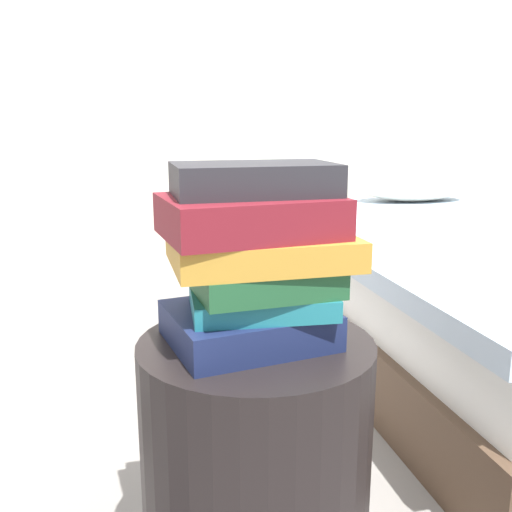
{
  "coord_description": "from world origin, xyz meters",
  "views": [
    {
      "loc": [
        -0.25,
        -0.87,
        0.86
      ],
      "look_at": [
        0.0,
        0.0,
        0.64
      ],
      "focal_mm": 40.41,
      "sensor_mm": 36.0,
      "label": 1
    }
  ],
  "objects_px": {
    "book_forest": "(263,278)",
    "book_charcoal": "(256,179)",
    "side_table": "(256,472)",
    "book_teal": "(261,301)",
    "book_maroon": "(250,216)",
    "book_navy": "(248,325)",
    "book_ochre": "(262,249)",
    "bed": "(511,289)"
  },
  "relations": [
    {
      "from": "bed",
      "to": "book_navy",
      "type": "height_order",
      "value": "bed"
    },
    {
      "from": "bed",
      "to": "book_forest",
      "type": "xyz_separation_m",
      "value": [
        -1.25,
        -0.88,
        0.37
      ]
    },
    {
      "from": "book_ochre",
      "to": "book_maroon",
      "type": "distance_m",
      "value": 0.06
    },
    {
      "from": "book_maroon",
      "to": "book_ochre",
      "type": "bearing_deg",
      "value": 3.6
    },
    {
      "from": "book_forest",
      "to": "book_charcoal",
      "type": "height_order",
      "value": "book_charcoal"
    },
    {
      "from": "book_navy",
      "to": "book_teal",
      "type": "bearing_deg",
      "value": -54.02
    },
    {
      "from": "book_teal",
      "to": "side_table",
      "type": "bearing_deg",
      "value": 120.83
    },
    {
      "from": "book_ochre",
      "to": "book_charcoal",
      "type": "xyz_separation_m",
      "value": [
        -0.01,
        0.01,
        0.11
      ]
    },
    {
      "from": "book_navy",
      "to": "book_maroon",
      "type": "distance_m",
      "value": 0.18
    },
    {
      "from": "book_maroon",
      "to": "book_charcoal",
      "type": "height_order",
      "value": "book_charcoal"
    },
    {
      "from": "book_teal",
      "to": "book_ochre",
      "type": "bearing_deg",
      "value": 75.93
    },
    {
      "from": "side_table",
      "to": "book_teal",
      "type": "bearing_deg",
      "value": -65.93
    },
    {
      "from": "side_table",
      "to": "book_teal",
      "type": "xyz_separation_m",
      "value": [
        0.01,
        -0.01,
        0.32
      ]
    },
    {
      "from": "side_table",
      "to": "book_navy",
      "type": "distance_m",
      "value": 0.28
    },
    {
      "from": "bed",
      "to": "side_table",
      "type": "relative_size",
      "value": 4.2
    },
    {
      "from": "book_teal",
      "to": "book_maroon",
      "type": "relative_size",
      "value": 0.84
    },
    {
      "from": "side_table",
      "to": "book_teal",
      "type": "relative_size",
      "value": 2.19
    },
    {
      "from": "book_forest",
      "to": "book_charcoal",
      "type": "relative_size",
      "value": 0.87
    },
    {
      "from": "bed",
      "to": "book_maroon",
      "type": "xyz_separation_m",
      "value": [
        -1.27,
        -0.87,
        0.47
      ]
    },
    {
      "from": "book_maroon",
      "to": "side_table",
      "type": "bearing_deg",
      "value": 14.66
    },
    {
      "from": "side_table",
      "to": "book_forest",
      "type": "height_order",
      "value": "book_forest"
    },
    {
      "from": "side_table",
      "to": "book_charcoal",
      "type": "xyz_separation_m",
      "value": [
        0.0,
        0.01,
        0.52
      ]
    },
    {
      "from": "book_ochre",
      "to": "book_maroon",
      "type": "bearing_deg",
      "value": -170.35
    },
    {
      "from": "book_navy",
      "to": "book_ochre",
      "type": "relative_size",
      "value": 0.88
    },
    {
      "from": "bed",
      "to": "book_ochre",
      "type": "bearing_deg",
      "value": -142.26
    },
    {
      "from": "bed",
      "to": "book_teal",
      "type": "xyz_separation_m",
      "value": [
        -1.25,
        -0.88,
        0.34
      ]
    },
    {
      "from": "book_navy",
      "to": "side_table",
      "type": "bearing_deg",
      "value": -35.52
    },
    {
      "from": "side_table",
      "to": "book_navy",
      "type": "bearing_deg",
      "value": 151.49
    },
    {
      "from": "book_charcoal",
      "to": "book_teal",
      "type": "bearing_deg",
      "value": -84.16
    },
    {
      "from": "bed",
      "to": "book_teal",
      "type": "relative_size",
      "value": 9.18
    },
    {
      "from": "bed",
      "to": "book_navy",
      "type": "relative_size",
      "value": 8.17
    },
    {
      "from": "book_forest",
      "to": "book_ochre",
      "type": "xyz_separation_m",
      "value": [
        0.0,
        0.01,
        0.04
      ]
    },
    {
      "from": "book_navy",
      "to": "book_forest",
      "type": "xyz_separation_m",
      "value": [
        0.02,
        -0.02,
        0.08
      ]
    },
    {
      "from": "book_ochre",
      "to": "book_forest",
      "type": "bearing_deg",
      "value": -92.25
    },
    {
      "from": "book_teal",
      "to": "book_forest",
      "type": "bearing_deg",
      "value": 12.53
    },
    {
      "from": "book_navy",
      "to": "book_teal",
      "type": "distance_m",
      "value": 0.05
    },
    {
      "from": "side_table",
      "to": "book_maroon",
      "type": "relative_size",
      "value": 1.83
    },
    {
      "from": "bed",
      "to": "book_teal",
      "type": "distance_m",
      "value": 1.57
    },
    {
      "from": "book_navy",
      "to": "book_forest",
      "type": "relative_size",
      "value": 1.15
    },
    {
      "from": "book_ochre",
      "to": "book_maroon",
      "type": "relative_size",
      "value": 1.07
    },
    {
      "from": "bed",
      "to": "book_navy",
      "type": "bearing_deg",
      "value": -142.94
    },
    {
      "from": "book_teal",
      "to": "book_maroon",
      "type": "xyz_separation_m",
      "value": [
        -0.02,
        0.01,
        0.14
      ]
    }
  ]
}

